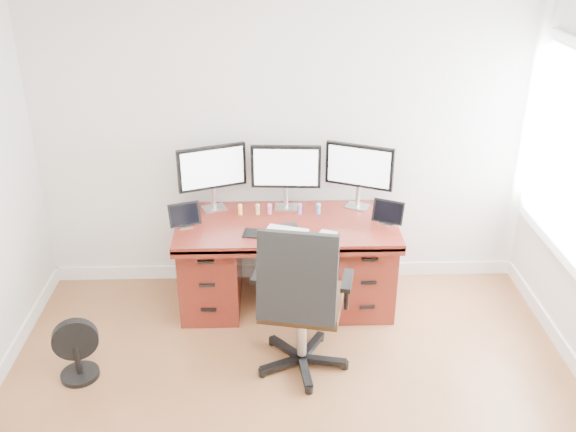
{
  "coord_description": "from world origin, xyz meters",
  "views": [
    {
      "loc": [
        -0.12,
        -2.63,
        2.95
      ],
      "look_at": [
        0.0,
        1.5,
        0.95
      ],
      "focal_mm": 40.0,
      "sensor_mm": 36.0,
      "label": 1
    }
  ],
  "objects_px": {
    "monitor_center": "(286,169)",
    "floor_fan": "(76,351)",
    "office_chair": "(301,324)",
    "keyboard": "(287,231)",
    "desk": "(287,260)"
  },
  "relations": [
    {
      "from": "monitor_center",
      "to": "floor_fan",
      "type": "bearing_deg",
      "value": -139.01
    },
    {
      "from": "office_chair",
      "to": "floor_fan",
      "type": "bearing_deg",
      "value": -166.94
    },
    {
      "from": "floor_fan",
      "to": "monitor_center",
      "type": "bearing_deg",
      "value": 22.09
    },
    {
      "from": "floor_fan",
      "to": "keyboard",
      "type": "bearing_deg",
      "value": 10.08
    },
    {
      "from": "monitor_center",
      "to": "keyboard",
      "type": "distance_m",
      "value": 0.54
    },
    {
      "from": "desk",
      "to": "office_chair",
      "type": "distance_m",
      "value": 0.86
    },
    {
      "from": "monitor_center",
      "to": "keyboard",
      "type": "height_order",
      "value": "monitor_center"
    },
    {
      "from": "office_chair",
      "to": "keyboard",
      "type": "height_order",
      "value": "office_chair"
    },
    {
      "from": "keyboard",
      "to": "floor_fan",
      "type": "bearing_deg",
      "value": -135.54
    },
    {
      "from": "monitor_center",
      "to": "keyboard",
      "type": "bearing_deg",
      "value": -87.2
    },
    {
      "from": "floor_fan",
      "to": "office_chair",
      "type": "bearing_deg",
      "value": -14.19
    },
    {
      "from": "office_chair",
      "to": "monitor_center",
      "type": "relative_size",
      "value": 2.11
    },
    {
      "from": "keyboard",
      "to": "office_chair",
      "type": "bearing_deg",
      "value": -64.47
    },
    {
      "from": "desk",
      "to": "monitor_center",
      "type": "relative_size",
      "value": 3.08
    },
    {
      "from": "floor_fan",
      "to": "monitor_center",
      "type": "xyz_separation_m",
      "value": [
        1.46,
        1.13,
        0.87
      ]
    }
  ]
}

